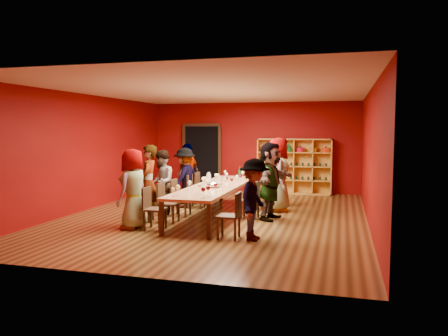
{
  "coord_description": "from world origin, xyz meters",
  "views": [
    {
      "loc": [
        2.92,
        -10.0,
        2.08
      ],
      "look_at": [
        0.12,
        0.27,
        1.15
      ],
      "focal_mm": 35.0,
      "sensor_mm": 36.0,
      "label": 1
    }
  ],
  "objects_px": {
    "chair_person_left_1": "(165,201)",
    "person_left_1": "(148,183)",
    "shelving_unit": "(294,164)",
    "spittoon_bowl": "(213,185)",
    "chair_person_right_4": "(267,187)",
    "person_left_3": "(185,178)",
    "person_left_2": "(161,183)",
    "tasting_table": "(216,187)",
    "chair_person_left_2": "(178,196)",
    "wine_bottle": "(240,173)",
    "person_left_4": "(188,173)",
    "chair_person_left_4": "(201,186)",
    "chair_person_right_3": "(262,191)",
    "chair_person_right_0": "(233,213)",
    "person_right_2": "(270,181)",
    "person_right_4": "(279,176)",
    "person_right_0": "(254,199)",
    "chair_person_left_3": "(194,189)",
    "chair_person_right_2": "(253,198)",
    "chair_person_left_0": "(151,206)",
    "person_left_0": "(133,189)",
    "person_right_3": "(278,175)"
  },
  "relations": [
    {
      "from": "person_left_3",
      "to": "chair_person_left_2",
      "type": "bearing_deg",
      "value": 19.85
    },
    {
      "from": "chair_person_right_0",
      "to": "spittoon_bowl",
      "type": "height_order",
      "value": "spittoon_bowl"
    },
    {
      "from": "chair_person_left_1",
      "to": "person_left_1",
      "type": "xyz_separation_m",
      "value": [
        -0.41,
        0.0,
        0.38
      ]
    },
    {
      "from": "shelving_unit",
      "to": "chair_person_right_0",
      "type": "height_order",
      "value": "shelving_unit"
    },
    {
      "from": "chair_person_left_2",
      "to": "wine_bottle",
      "type": "bearing_deg",
      "value": 65.02
    },
    {
      "from": "person_left_0",
      "to": "chair_person_left_1",
      "type": "height_order",
      "value": "person_left_0"
    },
    {
      "from": "chair_person_left_0",
      "to": "person_left_3",
      "type": "xyz_separation_m",
      "value": [
        -0.25,
        2.67,
        0.31
      ]
    },
    {
      "from": "person_left_1",
      "to": "chair_person_left_4",
      "type": "bearing_deg",
      "value": 154.66
    },
    {
      "from": "chair_person_left_4",
      "to": "person_left_4",
      "type": "relative_size",
      "value": 0.52
    },
    {
      "from": "chair_person_left_2",
      "to": "chair_person_left_4",
      "type": "height_order",
      "value": "same"
    },
    {
      "from": "person_left_4",
      "to": "chair_person_right_4",
      "type": "xyz_separation_m",
      "value": [
        2.2,
        0.29,
        -0.36
      ]
    },
    {
      "from": "person_left_3",
      "to": "chair_person_right_4",
      "type": "xyz_separation_m",
      "value": [
        2.07,
        0.92,
        -0.31
      ]
    },
    {
      "from": "tasting_table",
      "to": "chair_person_left_1",
      "type": "distance_m",
      "value": 1.35
    },
    {
      "from": "tasting_table",
      "to": "person_right_3",
      "type": "xyz_separation_m",
      "value": [
        1.34,
        1.07,
        0.24
      ]
    },
    {
      "from": "person_left_1",
      "to": "person_left_4",
      "type": "height_order",
      "value": "person_left_1"
    },
    {
      "from": "person_left_3",
      "to": "person_right_2",
      "type": "distance_m",
      "value": 2.66
    },
    {
      "from": "person_left_4",
      "to": "chair_person_right_0",
      "type": "height_order",
      "value": "person_left_4"
    },
    {
      "from": "person_left_4",
      "to": "chair_person_left_0",
      "type": "bearing_deg",
      "value": 18.54
    },
    {
      "from": "person_left_4",
      "to": "chair_person_left_1",
      "type": "bearing_deg",
      "value": 20.46
    },
    {
      "from": "tasting_table",
      "to": "chair_person_right_3",
      "type": "distance_m",
      "value": 1.42
    },
    {
      "from": "chair_person_right_0",
      "to": "person_right_2",
      "type": "xyz_separation_m",
      "value": [
        0.4,
        1.98,
        0.41
      ]
    },
    {
      "from": "person_left_1",
      "to": "chair_person_right_3",
      "type": "distance_m",
      "value": 3.05
    },
    {
      "from": "chair_person_right_0",
      "to": "person_right_2",
      "type": "height_order",
      "value": "person_right_2"
    },
    {
      "from": "person_left_1",
      "to": "spittoon_bowl",
      "type": "xyz_separation_m",
      "value": [
        1.36,
        0.56,
        -0.06
      ]
    },
    {
      "from": "chair_person_left_0",
      "to": "chair_person_left_4",
      "type": "xyz_separation_m",
      "value": [
        0.0,
        3.3,
        0.0
      ]
    },
    {
      "from": "chair_person_left_3",
      "to": "person_right_0",
      "type": "xyz_separation_m",
      "value": [
        2.24,
        -2.96,
        0.28
      ]
    },
    {
      "from": "chair_person_right_0",
      "to": "spittoon_bowl",
      "type": "relative_size",
      "value": 3.19
    },
    {
      "from": "person_left_3",
      "to": "chair_person_left_0",
      "type": "bearing_deg",
      "value": 13.0
    },
    {
      "from": "chair_person_left_1",
      "to": "chair_person_left_2",
      "type": "bearing_deg",
      "value": 90.0
    },
    {
      "from": "chair_person_left_1",
      "to": "person_right_4",
      "type": "distance_m",
      "value": 3.58
    },
    {
      "from": "person_left_2",
      "to": "chair_person_left_4",
      "type": "distance_m",
      "value": 1.85
    },
    {
      "from": "person_left_4",
      "to": "person_right_2",
      "type": "height_order",
      "value": "person_right_2"
    },
    {
      "from": "chair_person_right_2",
      "to": "person_right_2",
      "type": "bearing_deg",
      "value": 0.0
    },
    {
      "from": "person_left_0",
      "to": "wine_bottle",
      "type": "relative_size",
      "value": 5.57
    },
    {
      "from": "chair_person_right_2",
      "to": "chair_person_right_3",
      "type": "bearing_deg",
      "value": 90.0
    },
    {
      "from": "shelving_unit",
      "to": "spittoon_bowl",
      "type": "bearing_deg",
      "value": -105.98
    },
    {
      "from": "chair_person_left_1",
      "to": "chair_person_right_2",
      "type": "relative_size",
      "value": 1.0
    },
    {
      "from": "person_left_2",
      "to": "person_left_3",
      "type": "height_order",
      "value": "person_left_3"
    },
    {
      "from": "person_left_0",
      "to": "person_left_1",
      "type": "bearing_deg",
      "value": -172.2
    },
    {
      "from": "chair_person_left_4",
      "to": "chair_person_right_2",
      "type": "distance_m",
      "value": 2.43
    },
    {
      "from": "person_right_4",
      "to": "person_right_0",
      "type": "bearing_deg",
      "value": 173.22
    },
    {
      "from": "chair_person_right_4",
      "to": "person_left_3",
      "type": "bearing_deg",
      "value": -156.07
    },
    {
      "from": "shelving_unit",
      "to": "person_right_3",
      "type": "distance_m",
      "value": 3.25
    },
    {
      "from": "person_right_0",
      "to": "tasting_table",
      "type": "bearing_deg",
      "value": 37.41
    },
    {
      "from": "shelving_unit",
      "to": "person_left_2",
      "type": "xyz_separation_m",
      "value": [
        -2.74,
        -4.51,
        -0.19
      ]
    },
    {
      "from": "person_left_2",
      "to": "chair_person_left_4",
      "type": "relative_size",
      "value": 1.79
    },
    {
      "from": "person_left_4",
      "to": "person_left_0",
      "type": "bearing_deg",
      "value": 11.36
    },
    {
      "from": "person_left_1",
      "to": "chair_person_right_3",
      "type": "bearing_deg",
      "value": 116.26
    },
    {
      "from": "chair_person_right_2",
      "to": "chair_person_right_3",
      "type": "xyz_separation_m",
      "value": [
        0.0,
        1.09,
        0.0
      ]
    },
    {
      "from": "person_right_4",
      "to": "spittoon_bowl",
      "type": "xyz_separation_m",
      "value": [
        -1.21,
        -2.29,
        0.01
      ]
    }
  ]
}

